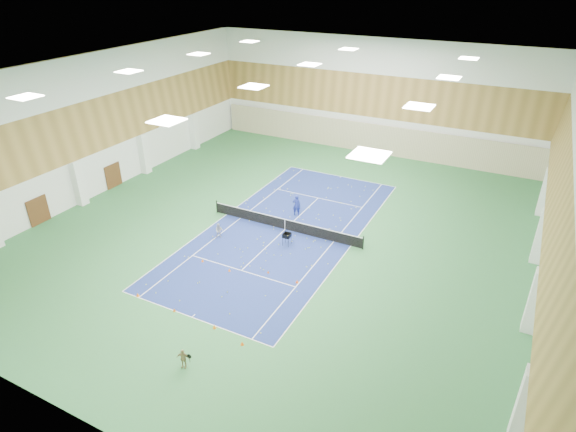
{
  "coord_description": "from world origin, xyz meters",
  "views": [
    {
      "loc": [
        15.24,
        -29.11,
        18.52
      ],
      "look_at": [
        0.91,
        -1.24,
        2.0
      ],
      "focal_mm": 30.0,
      "sensor_mm": 36.0,
      "label": 1
    }
  ],
  "objects_px": {
    "coach": "(297,205)",
    "ball_cart": "(287,239)",
    "child_apron": "(183,358)",
    "tennis_net": "(285,223)",
    "child_court": "(219,231)"
  },
  "relations": [
    {
      "from": "coach",
      "to": "ball_cart",
      "type": "xyz_separation_m",
      "value": [
        1.49,
        -4.62,
        -0.42
      ]
    },
    {
      "from": "child_apron",
      "to": "ball_cart",
      "type": "xyz_separation_m",
      "value": [
        -0.85,
        13.24,
        -0.09
      ]
    },
    {
      "from": "tennis_net",
      "to": "coach",
      "type": "bearing_deg",
      "value": 96.39
    },
    {
      "from": "coach",
      "to": "child_court",
      "type": "distance_m",
      "value": 6.99
    },
    {
      "from": "tennis_net",
      "to": "child_apron",
      "type": "distance_m",
      "value": 15.37
    },
    {
      "from": "coach",
      "to": "ball_cart",
      "type": "bearing_deg",
      "value": 93.21
    },
    {
      "from": "child_court",
      "to": "coach",
      "type": "bearing_deg",
      "value": 27.46
    },
    {
      "from": "tennis_net",
      "to": "ball_cart",
      "type": "relative_size",
      "value": 13.06
    },
    {
      "from": "tennis_net",
      "to": "child_court",
      "type": "relative_size",
      "value": 10.93
    },
    {
      "from": "tennis_net",
      "to": "child_apron",
      "type": "bearing_deg",
      "value": -82.34
    },
    {
      "from": "tennis_net",
      "to": "child_court",
      "type": "height_order",
      "value": "child_court"
    },
    {
      "from": "tennis_net",
      "to": "ball_cart",
      "type": "height_order",
      "value": "tennis_net"
    },
    {
      "from": "ball_cart",
      "to": "coach",
      "type": "bearing_deg",
      "value": 105.04
    },
    {
      "from": "child_court",
      "to": "child_apron",
      "type": "relative_size",
      "value": 1.01
    },
    {
      "from": "child_apron",
      "to": "ball_cart",
      "type": "bearing_deg",
      "value": 75.23
    }
  ]
}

